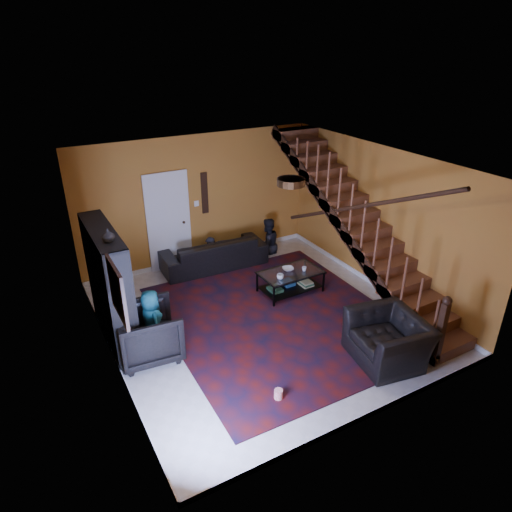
{
  "coord_description": "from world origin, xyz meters",
  "views": [
    {
      "loc": [
        -3.44,
        -5.96,
        4.59
      ],
      "look_at": [
        0.11,
        0.4,
        1.05
      ],
      "focal_mm": 32.0,
      "sensor_mm": 36.0,
      "label": 1
    }
  ],
  "objects": [
    {
      "name": "rug",
      "position": [
        0.25,
        -0.14,
        0.01
      ],
      "size": [
        3.87,
        4.41,
        0.02
      ],
      "primitive_type": "cube",
      "rotation": [
        0.0,
        0.0,
        -0.01
      ],
      "color": "#490F0D",
      "rests_on": "floor"
    },
    {
      "name": "bookshelf",
      "position": [
        -2.4,
        0.6,
        0.96
      ],
      "size": [
        0.35,
        1.8,
        2.0
      ],
      "color": "black",
      "rests_on": "floor"
    },
    {
      "name": "staircase",
      "position": [
        2.12,
        -0.0,
        1.4
      ],
      "size": [
        0.95,
        5.02,
        3.18
      ],
      "color": "brown",
      "rests_on": "floor"
    },
    {
      "name": "cup_b",
      "position": [
        1.2,
        0.44,
        0.5
      ],
      "size": [
        0.11,
        0.11,
        0.08
      ],
      "primitive_type": "imported",
      "rotation": [
        0.0,
        0.0,
        0.19
      ],
      "color": "#999999",
      "rests_on": "coffee_table"
    },
    {
      "name": "floor",
      "position": [
        0.0,
        0.0,
        0.0
      ],
      "size": [
        5.5,
        5.5,
        0.0
      ],
      "primitive_type": "plane",
      "color": "beige",
      "rests_on": "ground"
    },
    {
      "name": "sofa",
      "position": [
        0.1,
        2.3,
        0.33
      ],
      "size": [
        2.3,
        0.99,
        0.66
      ],
      "primitive_type": "imported",
      "rotation": [
        0.0,
        0.0,
        3.1
      ],
      "color": "black",
      "rests_on": "floor"
    },
    {
      "name": "armchair_left",
      "position": [
        -2.05,
        -0.05,
        0.43
      ],
      "size": [
        1.03,
        1.01,
        0.87
      ],
      "primitive_type": "imported",
      "rotation": [
        0.0,
        0.0,
        1.48
      ],
      "color": "black",
      "rests_on": "floor"
    },
    {
      "name": "framed_picture",
      "position": [
        -2.57,
        -0.9,
        1.75
      ],
      "size": [
        0.04,
        0.74,
        0.74
      ],
      "primitive_type": "cube",
      "color": "maroon",
      "rests_on": "room"
    },
    {
      "name": "vase",
      "position": [
        -2.41,
        0.1,
        2.1
      ],
      "size": [
        0.18,
        0.18,
        0.19
      ],
      "primitive_type": "imported",
      "color": "#999999",
      "rests_on": "bookshelf"
    },
    {
      "name": "person_adult_b",
      "position": [
        1.5,
        2.35,
        0.19
      ],
      "size": [
        0.68,
        0.56,
        1.28
      ],
      "primitive_type": "imported",
      "rotation": [
        0.0,
        0.0,
        3.27
      ],
      "color": "black",
      "rests_on": "sofa"
    },
    {
      "name": "room",
      "position": [
        -1.33,
        1.33,
        0.05
      ],
      "size": [
        5.5,
        5.5,
        5.5
      ],
      "color": "#AE7426",
      "rests_on": "ground"
    },
    {
      "name": "bowl",
      "position": [
        0.94,
        0.62,
        0.48
      ],
      "size": [
        0.26,
        0.26,
        0.05
      ],
      "primitive_type": "imported",
      "rotation": [
        0.0,
        0.0,
        -0.25
      ],
      "color": "#999999",
      "rests_on": "coffee_table"
    },
    {
      "name": "popcorn_bucket",
      "position": [
        -0.8,
        -1.87,
        0.09
      ],
      "size": [
        0.14,
        0.14,
        0.14
      ],
      "primitive_type": "cylinder",
      "rotation": [
        0.0,
        0.0,
        -0.1
      ],
      "color": "red",
      "rests_on": "rug"
    },
    {
      "name": "person_adult_a",
      "position": [
        0.05,
        2.35,
        0.12
      ],
      "size": [
        0.44,
        0.31,
        1.14
      ],
      "primitive_type": "imported",
      "rotation": [
        0.0,
        0.0,
        3.04
      ],
      "color": "black",
      "rests_on": "sofa"
    },
    {
      "name": "cup_a",
      "position": [
        0.62,
        0.39,
        0.51
      ],
      "size": [
        0.13,
        0.13,
        0.1
      ],
      "primitive_type": "imported",
      "rotation": [
        0.0,
        0.0,
        -0.05
      ],
      "color": "#999999",
      "rests_on": "coffee_table"
    },
    {
      "name": "door",
      "position": [
        -0.7,
        2.73,
        1.02
      ],
      "size": [
        0.82,
        0.05,
        2.05
      ],
      "primitive_type": "cube",
      "color": "silver",
      "rests_on": "floor"
    },
    {
      "name": "person_child",
      "position": [
        -1.95,
        0.07,
        0.54
      ],
      "size": [
        0.35,
        0.53,
        1.08
      ],
      "primitive_type": "imported",
      "rotation": [
        0.0,
        0.0,
        1.58
      ],
      "color": "#1A6564",
      "rests_on": "armchair_left"
    },
    {
      "name": "coffee_table",
      "position": [
        0.95,
        0.54,
        0.26
      ],
      "size": [
        1.21,
        0.73,
        0.46
      ],
      "rotation": [
        0.0,
        0.0,
        0.03
      ],
      "color": "black",
      "rests_on": "floor"
    },
    {
      "name": "armchair_right",
      "position": [
        1.14,
        -1.92,
        0.37
      ],
      "size": [
        1.18,
        1.29,
        0.74
      ],
      "primitive_type": "imported",
      "rotation": [
        0.0,
        0.0,
        -1.74
      ],
      "color": "black",
      "rests_on": "floor"
    },
    {
      "name": "wall_hanging",
      "position": [
        0.15,
        2.73,
        1.55
      ],
      "size": [
        0.14,
        0.03,
        0.9
      ],
      "primitive_type": "cube",
      "color": "black",
      "rests_on": "room"
    },
    {
      "name": "ceiling_fixture",
      "position": [
        0.0,
        -0.8,
        2.74
      ],
      "size": [
        0.4,
        0.4,
        0.1
      ],
      "primitive_type": "cylinder",
      "color": "#3F2814",
      "rests_on": "room"
    }
  ]
}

